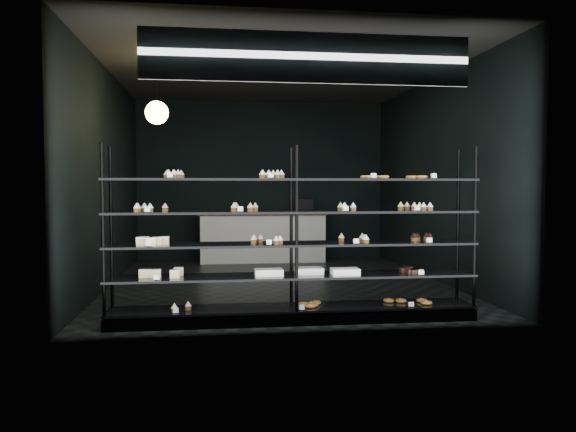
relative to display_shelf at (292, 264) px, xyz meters
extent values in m
cube|color=black|center=(0.10, 2.45, -0.62)|extent=(5.00, 6.00, 0.01)
cube|color=black|center=(0.10, 2.45, 2.57)|extent=(5.00, 6.00, 0.01)
cube|color=black|center=(0.10, 5.45, 0.97)|extent=(5.00, 0.01, 3.20)
cube|color=black|center=(0.10, -0.55, 0.97)|extent=(5.00, 0.01, 3.20)
cube|color=black|center=(-2.40, 2.45, 0.97)|extent=(0.01, 6.00, 3.20)
cube|color=black|center=(2.60, 2.45, 0.97)|extent=(0.01, 6.00, 3.20)
cube|color=black|center=(0.02, 0.00, -0.57)|extent=(4.00, 0.50, 0.12)
cylinder|color=black|center=(-1.95, -0.22, 0.36)|extent=(0.04, 0.04, 1.85)
cylinder|color=black|center=(-1.95, 0.22, 0.36)|extent=(0.04, 0.04, 1.85)
cylinder|color=black|center=(0.02, -0.22, 0.36)|extent=(0.04, 0.04, 1.85)
cylinder|color=black|center=(0.02, 0.22, 0.36)|extent=(0.04, 0.04, 1.85)
cylinder|color=black|center=(1.99, -0.22, 0.36)|extent=(0.04, 0.04, 1.85)
cylinder|color=black|center=(1.99, 0.22, 0.36)|extent=(0.04, 0.04, 1.85)
cube|color=black|center=(0.02, 0.00, -0.48)|extent=(4.00, 0.50, 0.03)
cube|color=black|center=(0.02, 0.00, -0.13)|extent=(4.00, 0.50, 0.02)
cube|color=black|center=(0.02, 0.00, 0.22)|extent=(4.00, 0.50, 0.02)
cube|color=black|center=(0.02, 0.00, 0.57)|extent=(4.00, 0.50, 0.02)
cube|color=black|center=(0.02, 0.00, 0.92)|extent=(4.00, 0.50, 0.02)
cube|color=white|center=(-1.32, -0.18, 0.96)|extent=(0.06, 0.04, 0.06)
cube|color=white|center=(-0.24, -0.18, 0.96)|extent=(0.06, 0.04, 0.06)
cube|color=white|center=(0.85, -0.18, 0.96)|extent=(0.05, 0.04, 0.06)
cube|color=white|center=(1.52, -0.18, 0.96)|extent=(0.06, 0.04, 0.06)
cube|color=white|center=(-1.52, -0.18, 0.61)|extent=(0.06, 0.04, 0.06)
cube|color=white|center=(-0.56, -0.18, 0.61)|extent=(0.05, 0.04, 0.06)
cube|color=white|center=(0.55, -0.18, 0.61)|extent=(0.06, 0.04, 0.06)
cube|color=white|center=(1.36, -0.18, 0.61)|extent=(0.06, 0.04, 0.06)
cube|color=white|center=(-1.47, -0.18, 0.26)|extent=(0.06, 0.04, 0.06)
cube|color=white|center=(-0.31, -0.18, 0.26)|extent=(0.06, 0.04, 0.06)
cube|color=white|center=(0.70, -0.18, 0.26)|extent=(0.05, 0.04, 0.06)
cube|color=white|center=(1.46, -0.18, 0.26)|extent=(0.06, 0.04, 0.06)
cube|color=white|center=(-1.42, -0.18, -0.09)|extent=(0.06, 0.04, 0.06)
cube|color=white|center=(1.42, -0.18, -0.09)|extent=(0.06, 0.04, 0.06)
cube|color=white|center=(-1.19, -0.18, -0.44)|extent=(0.06, 0.04, 0.06)
cube|color=white|center=(0.11, -0.18, -0.44)|extent=(0.05, 0.04, 0.06)
cube|color=white|center=(1.33, -0.18, -0.44)|extent=(0.06, 0.04, 0.06)
cube|color=#0D1242|center=(0.10, -0.47, 2.12)|extent=(3.20, 0.04, 0.45)
cube|color=white|center=(0.10, -0.49, 2.12)|extent=(3.30, 0.02, 0.50)
cylinder|color=black|center=(-1.59, 1.57, 2.26)|extent=(0.01, 0.01, 0.58)
sphere|color=#FFCD59|center=(-1.59, 1.57, 1.82)|extent=(0.30, 0.30, 0.30)
cube|color=silver|center=(0.07, 4.95, -0.17)|extent=(2.41, 0.60, 0.92)
cube|color=black|center=(0.07, 4.95, 0.32)|extent=(2.51, 0.65, 0.06)
cube|color=black|center=(0.91, 4.95, 0.48)|extent=(0.30, 0.30, 0.25)
camera|label=1|loc=(-0.80, -6.03, 0.85)|focal=35.00mm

